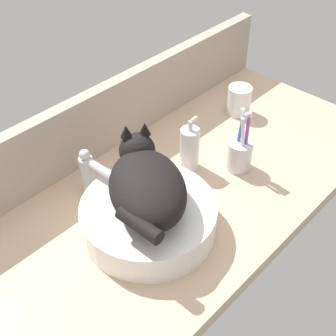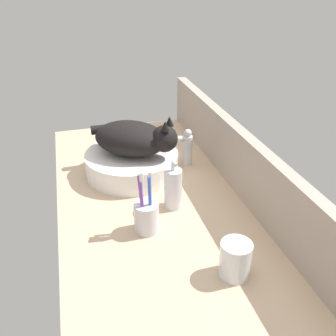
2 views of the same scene
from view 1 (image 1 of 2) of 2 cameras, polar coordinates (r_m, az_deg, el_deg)
name	(u,v)px [view 1 (image 1 of 2)]	position (r cm, az deg, el deg)	size (l,w,h in cm)	color
ground_plane	(187,190)	(125.30, 2.28, -2.69)	(124.05, 58.84, 4.00)	#D1B28E
backsplash_panel	(114,113)	(133.29, -6.60, 6.67)	(124.05, 3.60, 19.87)	#AD9E8E
sink_basin	(149,217)	(110.24, -2.38, -6.04)	(31.96, 31.96, 7.68)	white
cat	(146,184)	(104.42, -2.72, -1.92)	(27.96, 30.23, 14.00)	black
faucet	(90,172)	(118.23, -9.49, -0.43)	(3.60, 11.85, 13.60)	silver
soap_dispenser	(190,149)	(125.29, 2.65, 2.38)	(5.27, 5.27, 15.80)	silver
toothbrush_cup	(240,154)	(127.33, 8.73, 1.75)	(6.76, 6.76, 18.67)	silver
water_glass	(239,102)	(149.83, 8.64, 8.02)	(7.40, 7.40, 9.15)	white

